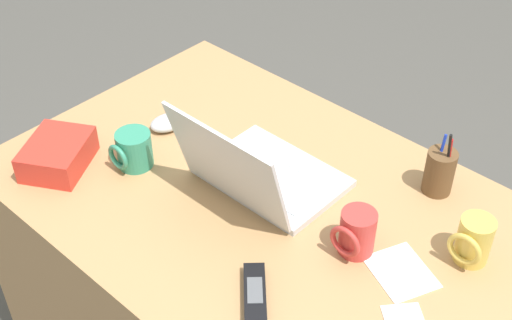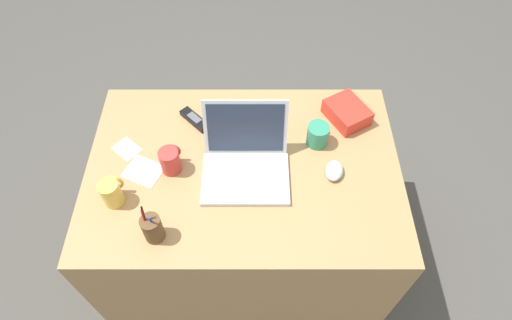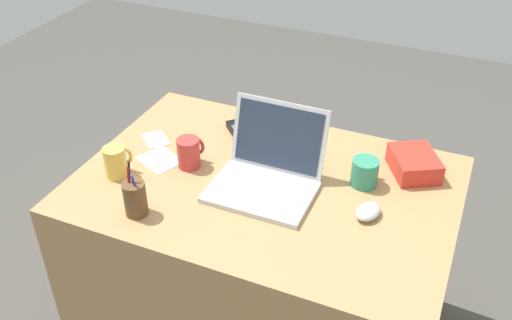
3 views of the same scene
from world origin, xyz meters
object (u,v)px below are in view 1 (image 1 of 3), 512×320
(cordless_phone, at_px, (255,294))
(pen_holder, at_px, (440,171))
(snack_bag, at_px, (57,154))
(coffee_mug_white, at_px, (133,150))
(computer_mouse, at_px, (168,123))
(coffee_mug_tall, at_px, (473,241))
(laptop, at_px, (258,173))
(coffee_mug_spare, at_px, (356,233))

(cordless_phone, distance_m, pen_holder, 0.54)
(snack_bag, bearing_deg, coffee_mug_white, -136.52)
(computer_mouse, distance_m, coffee_mug_tall, 0.83)
(laptop, xyz_separation_m, computer_mouse, (0.34, -0.02, -0.03))
(laptop, height_order, coffee_mug_spare, laptop)
(coffee_mug_white, relative_size, pen_holder, 0.56)
(pen_holder, bearing_deg, coffee_mug_white, 35.28)
(coffee_mug_white, xyz_separation_m, pen_holder, (-0.60, -0.42, 0.01))
(laptop, height_order, snack_bag, laptop)
(coffee_mug_white, relative_size, snack_bag, 0.57)
(laptop, relative_size, coffee_mug_spare, 3.14)
(coffee_mug_spare, height_order, cordless_phone, coffee_mug_spare)
(coffee_mug_white, height_order, pen_holder, pen_holder)
(computer_mouse, height_order, cordless_phone, computer_mouse)
(coffee_mug_white, height_order, snack_bag, coffee_mug_white)
(coffee_mug_white, relative_size, cordless_phone, 0.73)
(computer_mouse, bearing_deg, snack_bag, 88.43)
(laptop, distance_m, cordless_phone, 0.33)
(coffee_mug_white, distance_m, snack_bag, 0.19)
(pen_holder, height_order, snack_bag, pen_holder)
(snack_bag, bearing_deg, computer_mouse, -105.94)
(cordless_phone, height_order, snack_bag, snack_bag)
(snack_bag, bearing_deg, laptop, -147.68)
(laptop, height_order, computer_mouse, laptop)
(cordless_phone, bearing_deg, coffee_mug_spare, -105.75)
(coffee_mug_tall, height_order, coffee_mug_spare, coffee_mug_tall)
(cordless_phone, relative_size, snack_bag, 0.78)
(computer_mouse, xyz_separation_m, cordless_phone, (-0.56, 0.27, -0.01))
(pen_holder, xyz_separation_m, snack_bag, (0.73, 0.55, -0.02))
(computer_mouse, relative_size, snack_bag, 0.56)
(laptop, height_order, cordless_phone, laptop)
(computer_mouse, height_order, coffee_mug_spare, coffee_mug_spare)
(coffee_mug_tall, xyz_separation_m, cordless_phone, (0.26, 0.39, -0.04))
(coffee_mug_white, bearing_deg, cordless_phone, 167.84)
(laptop, relative_size, coffee_mug_white, 3.32)
(laptop, bearing_deg, snack_bag, 32.32)
(coffee_mug_tall, bearing_deg, cordless_phone, 55.91)
(coffee_mug_tall, xyz_separation_m, snack_bag, (0.90, 0.41, -0.02))
(coffee_mug_white, height_order, coffee_mug_tall, coffee_mug_tall)
(laptop, height_order, coffee_mug_tall, laptop)
(computer_mouse, relative_size, coffee_mug_tall, 0.90)
(computer_mouse, distance_m, coffee_mug_spare, 0.63)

